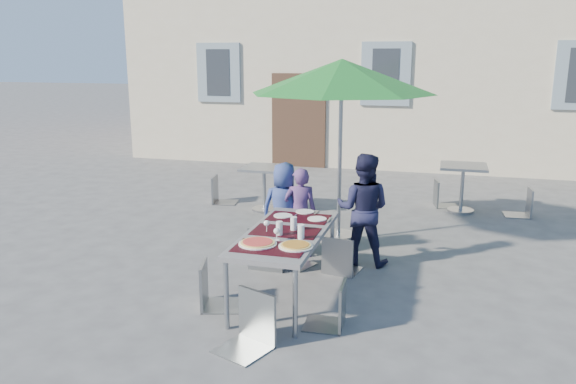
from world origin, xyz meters
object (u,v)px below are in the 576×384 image
(pizza_near_right, at_px, (296,246))
(child_1, at_px, (300,213))
(pizza_near_left, at_px, (258,243))
(chair_0, at_px, (268,222))
(chair_3, at_px, (212,258))
(child_0, at_px, (284,208))
(bg_chair_r_1, at_px, (525,185))
(chair_1, at_px, (293,229))
(cafe_table_1, at_px, (463,179))
(bg_chair_l_1, at_px, (443,178))
(child_2, at_px, (363,209))
(bg_chair_r_0, at_px, (284,180))
(bg_chair_l_0, at_px, (220,173))
(chair_5, at_px, (249,288))
(patio_umbrella, at_px, (342,78))
(cafe_table_0, at_px, (264,180))
(chair_4, at_px, (334,279))
(dining_table, at_px, (285,236))
(chair_2, at_px, (341,232))

(pizza_near_right, height_order, child_1, child_1)
(pizza_near_left, bearing_deg, chair_0, 103.29)
(child_1, height_order, chair_3, child_1)
(child_0, bearing_deg, bg_chair_r_1, -144.89)
(chair_0, height_order, chair_1, chair_0)
(cafe_table_1, relative_size, bg_chair_l_1, 0.92)
(child_2, height_order, bg_chair_r_0, child_2)
(chair_0, distance_m, bg_chair_r_0, 2.70)
(pizza_near_left, relative_size, bg_chair_l_0, 0.42)
(pizza_near_left, height_order, chair_5, chair_5)
(pizza_near_left, xyz_separation_m, chair_5, (0.14, -0.64, -0.21))
(child_1, bearing_deg, patio_umbrella, -131.13)
(child_0, distance_m, bg_chair_r_0, 2.12)
(pizza_near_left, relative_size, cafe_table_0, 0.50)
(chair_4, xyz_separation_m, bg_chair_r_1, (2.26, 4.71, 0.02))
(bg_chair_r_0, xyz_separation_m, cafe_table_1, (2.91, 0.75, 0.03))
(child_1, height_order, chair_1, child_1)
(patio_umbrella, relative_size, cafe_table_0, 3.33)
(chair_5, distance_m, cafe_table_1, 5.62)
(chair_5, distance_m, patio_umbrella, 3.65)
(chair_1, height_order, patio_umbrella, patio_umbrella)
(pizza_near_right, bearing_deg, bg_chair_r_0, 107.73)
(pizza_near_right, distance_m, child_1, 1.83)
(chair_5, distance_m, cafe_table_0, 4.66)
(child_0, relative_size, cafe_table_0, 1.62)
(pizza_near_right, distance_m, bg_chair_l_0, 4.80)
(cafe_table_1, distance_m, bg_chair_r_1, 0.98)
(child_1, relative_size, cafe_table_1, 1.47)
(child_0, distance_m, patio_umbrella, 1.91)
(cafe_table_1, bearing_deg, bg_chair_l_1, 138.94)
(dining_table, relative_size, bg_chair_l_0, 2.00)
(bg_chair_l_0, bearing_deg, child_0, -50.56)
(chair_2, relative_size, bg_chair_r_0, 0.97)
(cafe_table_0, relative_size, cafe_table_1, 0.94)
(dining_table, distance_m, child_1, 1.33)
(chair_5, xyz_separation_m, bg_chair_r_1, (2.90, 5.29, -0.05))
(chair_5, bearing_deg, chair_4, 42.08)
(pizza_near_right, bearing_deg, chair_4, -10.73)
(chair_5, bearing_deg, chair_3, 133.46)
(bg_chair_l_0, bearing_deg, bg_chair_l_1, 12.02)
(child_2, bearing_deg, bg_chair_r_1, -125.58)
(child_0, bearing_deg, patio_umbrella, -135.45)
(pizza_near_left, distance_m, child_0, 1.89)
(child_0, xyz_separation_m, chair_1, (0.25, -0.49, -0.12))
(child_2, height_order, chair_1, child_2)
(pizza_near_left, xyz_separation_m, chair_4, (0.78, -0.05, -0.28))
(pizza_near_left, height_order, bg_chair_l_1, bg_chair_l_1)
(cafe_table_1, bearing_deg, chair_4, -105.19)
(patio_umbrella, bearing_deg, chair_5, -93.62)
(pizza_near_right, xyz_separation_m, chair_0, (-0.68, 1.24, -0.17))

